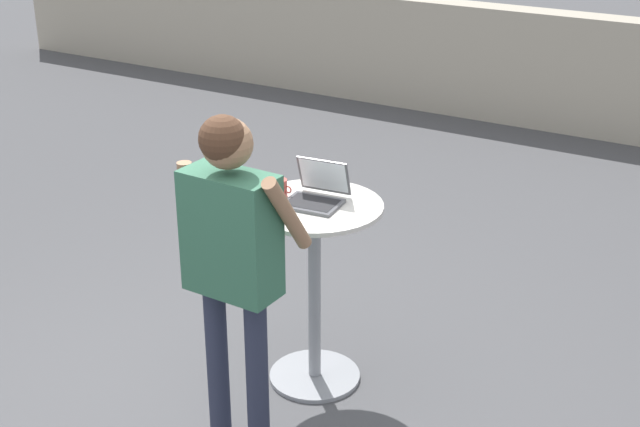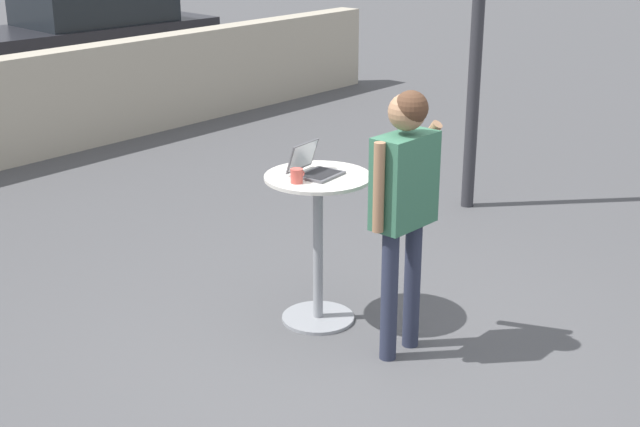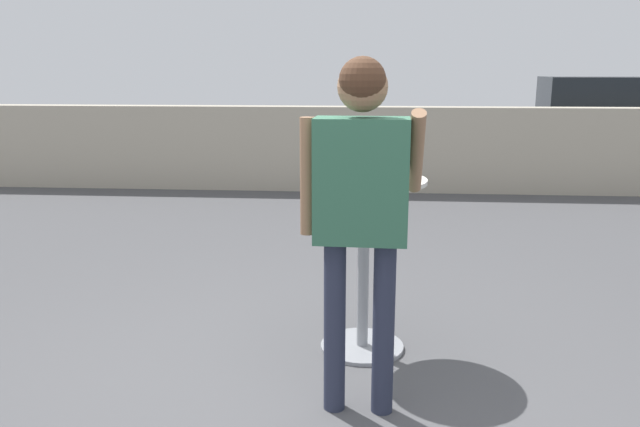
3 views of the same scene
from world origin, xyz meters
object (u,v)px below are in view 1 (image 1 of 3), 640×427
(cafe_table, at_px, (314,272))
(standing_person, at_px, (231,244))
(coffee_mug, at_px, (280,188))
(laptop, at_px, (316,194))

(cafe_table, relative_size, standing_person, 0.61)
(cafe_table, xyz_separation_m, coffee_mug, (-0.22, -0.00, 0.45))
(standing_person, bearing_deg, coffee_mug, 105.61)
(cafe_table, bearing_deg, laptop, 99.86)
(cafe_table, distance_m, laptop, 0.45)
(laptop, distance_m, standing_person, 0.76)
(cafe_table, relative_size, laptop, 3.29)
(laptop, distance_m, coffee_mug, 0.21)
(laptop, relative_size, coffee_mug, 2.78)
(coffee_mug, bearing_deg, cafe_table, 0.16)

